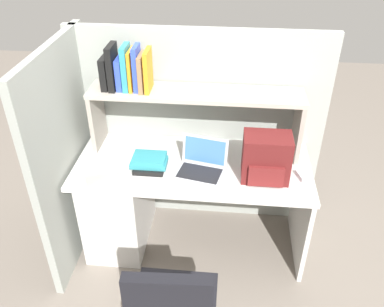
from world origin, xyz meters
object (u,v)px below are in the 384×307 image
object	(u,v)px
paper_cup	(111,161)
computer_mouse	(302,176)
laptop	(202,165)
backpack	(266,158)
tissue_box	(104,175)

from	to	relation	value
paper_cup	computer_mouse	bearing A→B (deg)	0.25
laptop	backpack	distance (m)	0.42
computer_mouse	paper_cup	bearing A→B (deg)	161.44
backpack	tissue_box	size ratio (longest dim) A/B	1.41
computer_mouse	laptop	bearing A→B (deg)	160.61
computer_mouse	paper_cup	size ratio (longest dim) A/B	1.12
backpack	computer_mouse	world-z (taller)	backpack
paper_cup	tissue_box	distance (m)	0.16
laptop	computer_mouse	distance (m)	0.66
paper_cup	laptop	bearing A→B (deg)	1.14
backpack	paper_cup	bearing A→B (deg)	179.08
backpack	paper_cup	distance (m)	1.03
paper_cup	backpack	bearing A→B (deg)	-0.92
laptop	tissue_box	distance (m)	0.64
laptop	paper_cup	xyz separation A→B (m)	(-0.61, -0.01, -0.00)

